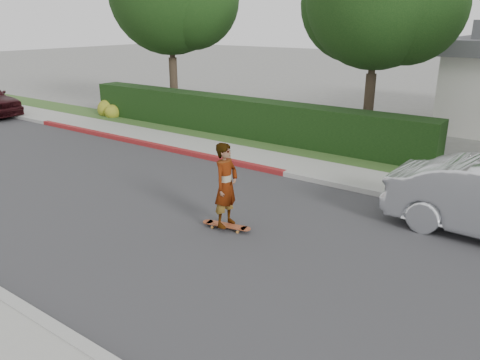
{
  "coord_description": "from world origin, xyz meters",
  "views": [
    {
      "loc": [
        7.5,
        -7.12,
        4.33
      ],
      "look_at": [
        1.86,
        0.69,
        1.0
      ],
      "focal_mm": 35.0,
      "sensor_mm": 36.0,
      "label": 1
    }
  ],
  "objects": [
    {
      "name": "flowering_shrub",
      "position": [
        -10.01,
        6.74,
        0.33
      ],
      "size": [
        1.4,
        1.0,
        0.9
      ],
      "color": "#2D4C19",
      "rests_on": "ground"
    },
    {
      "name": "skateboard",
      "position": [
        1.86,
        0.19,
        0.1
      ],
      "size": [
        1.14,
        0.45,
        0.1
      ],
      "rotation": [
        0.0,
        0.0,
        0.21
      ],
      "color": "#B17130",
      "rests_on": "ground"
    },
    {
      "name": "hedge",
      "position": [
        -3.0,
        7.2,
        0.75
      ],
      "size": [
        15.0,
        1.0,
        1.5
      ],
      "primitive_type": "cube",
      "color": "black",
      "rests_on": "ground"
    },
    {
      "name": "curb_far",
      "position": [
        0.0,
        4.1,
        0.07
      ],
      "size": [
        60.0,
        0.2,
        0.15
      ],
      "primitive_type": "cube",
      "color": "#9E9E99",
      "rests_on": "ground"
    },
    {
      "name": "road",
      "position": [
        0.0,
        0.0,
        0.01
      ],
      "size": [
        60.0,
        8.0,
        0.01
      ],
      "primitive_type": "cube",
      "color": "#2D2D30",
      "rests_on": "ground"
    },
    {
      "name": "tree_center",
      "position": [
        1.49,
        9.19,
        4.9
      ],
      "size": [
        5.66,
        4.84,
        7.44
      ],
      "color": "#33261C",
      "rests_on": "ground"
    },
    {
      "name": "curb_red_section",
      "position": [
        -5.0,
        4.1,
        0.08
      ],
      "size": [
        12.0,
        0.21,
        0.15
      ],
      "primitive_type": "cube",
      "color": "maroon",
      "rests_on": "ground"
    },
    {
      "name": "planting_strip",
      "position": [
        0.0,
        6.6,
        0.05
      ],
      "size": [
        60.0,
        1.6,
        0.1
      ],
      "primitive_type": "cube",
      "color": "#2D4C1E",
      "rests_on": "ground"
    },
    {
      "name": "ground",
      "position": [
        0.0,
        0.0,
        0.0
      ],
      "size": [
        120.0,
        120.0,
        0.0
      ],
      "primitive_type": "plane",
      "color": "slate",
      "rests_on": "ground"
    },
    {
      "name": "sidewalk_far",
      "position": [
        0.0,
        5.0,
        0.06
      ],
      "size": [
        60.0,
        1.6,
        0.12
      ],
      "primitive_type": "cube",
      "color": "gray",
      "rests_on": "ground"
    },
    {
      "name": "skateboarder",
      "position": [
        1.86,
        0.19,
        1.02
      ],
      "size": [
        0.47,
        0.69,
        1.82
      ],
      "primitive_type": "imported",
      "rotation": [
        0.0,
        0.0,
        1.62
      ],
      "color": "white",
      "rests_on": "skateboard"
    }
  ]
}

